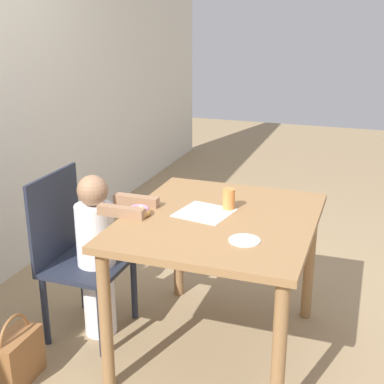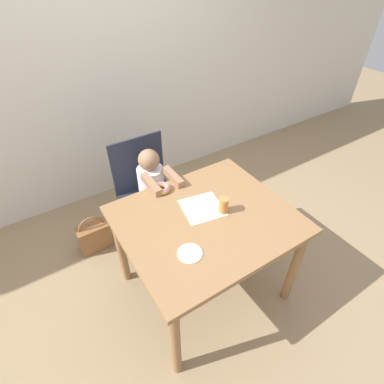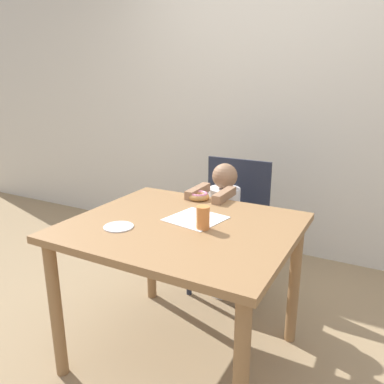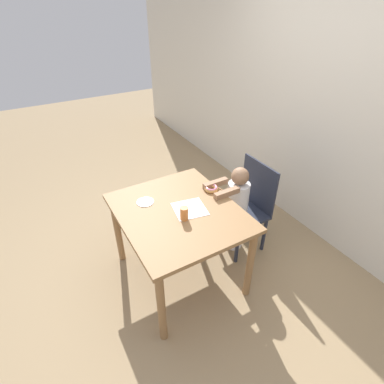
% 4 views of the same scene
% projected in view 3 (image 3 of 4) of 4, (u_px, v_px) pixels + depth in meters
% --- Properties ---
extents(ground_plane, '(12.00, 12.00, 0.00)m').
position_uv_depth(ground_plane, '(183.00, 355.00, 2.00)').
color(ground_plane, '#997F5B').
extents(wall_back, '(8.00, 0.05, 2.50)m').
position_uv_depth(wall_back, '(279.00, 102.00, 2.98)').
color(wall_back, silver).
rests_on(wall_back, ground_plane).
extents(dining_table, '(1.06, 0.91, 0.75)m').
position_uv_depth(dining_table, '(182.00, 244.00, 1.82)').
color(dining_table, olive).
rests_on(dining_table, ground_plane).
extents(chair, '(0.46, 0.40, 0.90)m').
position_uv_depth(chair, '(231.00, 225.00, 2.56)').
color(chair, '#232838').
rests_on(chair, ground_plane).
extents(child_figure, '(0.22, 0.43, 0.91)m').
position_uv_depth(child_figure, '(223.00, 229.00, 2.45)').
color(child_figure, white).
rests_on(child_figure, ground_plane).
extents(donut, '(0.12, 0.12, 0.04)m').
position_uv_depth(donut, '(199.00, 196.00, 2.16)').
color(donut, tan).
rests_on(donut, dining_table).
extents(napkin, '(0.29, 0.29, 0.00)m').
position_uv_depth(napkin, '(196.00, 219.00, 1.85)').
color(napkin, white).
rests_on(napkin, dining_table).
extents(handbag, '(0.26, 0.13, 0.36)m').
position_uv_depth(handbag, '(172.00, 251.00, 2.93)').
color(handbag, brown).
rests_on(handbag, ground_plane).
extents(cup, '(0.06, 0.06, 0.11)m').
position_uv_depth(cup, '(203.00, 218.00, 1.71)').
color(cup, orange).
rests_on(cup, dining_table).
extents(plate, '(0.14, 0.14, 0.01)m').
position_uv_depth(plate, '(119.00, 227.00, 1.75)').
color(plate, white).
rests_on(plate, dining_table).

